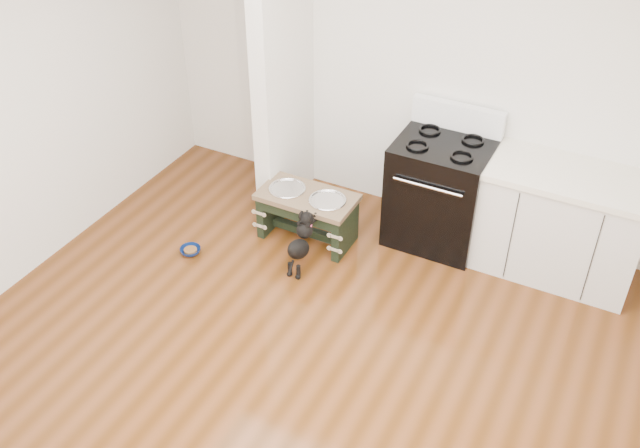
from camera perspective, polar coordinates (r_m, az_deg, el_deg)
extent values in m
plane|color=#4A270D|center=(4.85, -2.72, -14.09)|extent=(5.00, 5.00, 0.00)
plane|color=silver|center=(5.88, 9.22, 12.04)|extent=(5.00, 0.00, 5.00)
cube|color=silver|center=(5.99, -3.00, 12.90)|extent=(0.15, 0.80, 2.70)
cube|color=black|center=(5.96, 9.53, 2.52)|extent=(0.76, 0.65, 0.92)
cube|color=black|center=(5.75, 8.45, 0.49)|extent=(0.58, 0.02, 0.50)
cylinder|color=silver|center=(5.54, 8.59, 2.95)|extent=(0.56, 0.02, 0.02)
cube|color=white|center=(5.90, 10.99, 8.43)|extent=(0.76, 0.08, 0.22)
torus|color=black|center=(5.64, 7.81, 6.26)|extent=(0.18, 0.18, 0.02)
torus|color=black|center=(5.56, 11.28, 5.34)|extent=(0.18, 0.18, 0.02)
torus|color=black|center=(5.88, 8.79, 7.47)|extent=(0.18, 0.18, 0.02)
torus|color=black|center=(5.79, 12.14, 6.60)|extent=(0.18, 0.18, 0.02)
cube|color=silver|center=(5.85, 18.62, -0.16)|extent=(1.20, 0.60, 0.86)
cube|color=silver|center=(5.61, 19.50, 3.57)|extent=(1.24, 0.64, 0.05)
cube|color=black|center=(5.87, 17.39, -4.49)|extent=(1.20, 0.06, 0.10)
cube|color=black|center=(6.16, -3.92, 1.32)|extent=(0.07, 0.39, 0.40)
cube|color=black|center=(5.89, 2.03, -0.50)|extent=(0.07, 0.39, 0.40)
cube|color=black|center=(5.81, -1.85, 0.70)|extent=(0.64, 0.03, 0.10)
cube|color=black|center=(6.10, -1.00, -0.58)|extent=(0.64, 0.07, 0.07)
cube|color=brown|center=(5.89, -1.03, 2.17)|extent=(0.81, 0.43, 0.04)
cylinder|color=silver|center=(5.97, -2.63, 2.65)|extent=(0.28, 0.28, 0.05)
cylinder|color=silver|center=(5.82, 0.60, 1.71)|extent=(0.28, 0.28, 0.05)
torus|color=silver|center=(5.95, -2.64, 2.87)|extent=(0.31, 0.31, 0.02)
torus|color=silver|center=(5.80, 0.61, 1.92)|extent=(0.31, 0.31, 0.02)
cylinder|color=black|center=(5.72, -2.42, -3.60)|extent=(0.04, 0.04, 0.12)
cylinder|color=black|center=(5.69, -1.74, -3.83)|extent=(0.04, 0.04, 0.12)
sphere|color=black|center=(5.75, -2.46, -4.02)|extent=(0.04, 0.04, 0.04)
sphere|color=black|center=(5.72, -1.78, -4.26)|extent=(0.04, 0.04, 0.04)
ellipsoid|color=black|center=(5.66, -1.73, -2.02)|extent=(0.14, 0.33, 0.29)
sphere|color=black|center=(5.66, -1.24, -0.51)|extent=(0.13, 0.13, 0.13)
sphere|color=black|center=(5.63, -1.07, 0.42)|extent=(0.12, 0.12, 0.12)
sphere|color=black|center=(5.70, -1.03, 0.93)|extent=(0.04, 0.04, 0.04)
sphere|color=black|center=(5.67, -0.36, 0.73)|extent=(0.04, 0.04, 0.04)
cylinder|color=black|center=(5.63, -2.34, -3.49)|extent=(0.02, 0.09, 0.11)
torus|color=#EA4579|center=(5.65, -1.14, -0.03)|extent=(0.11, 0.07, 0.10)
imported|color=#0B1D4E|center=(6.05, -10.32, -2.12)|extent=(0.19, 0.19, 0.05)
cylinder|color=brown|center=(6.04, -10.33, -2.09)|extent=(0.11, 0.11, 0.02)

